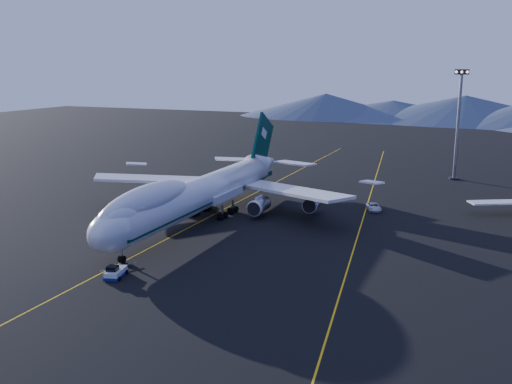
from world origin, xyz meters
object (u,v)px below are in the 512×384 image
at_px(boeing_747, 201,193).
at_px(floodlight_mast, 458,125).
at_px(pushback_tug, 116,273).
at_px(service_van, 374,207).

xyz_separation_m(boeing_747, floodlight_mast, (43.30, 64.47, 9.06)).
relative_size(boeing_747, pushback_tug, 15.62).
relative_size(boeing_747, floodlight_mast, 2.47).
height_order(boeing_747, floodlight_mast, floodlight_mast).
bearing_deg(floodlight_mast, boeing_747, -123.89).
distance_m(boeing_747, service_van, 37.43).
distance_m(pushback_tug, floodlight_mast, 105.69).
xyz_separation_m(service_van, floodlight_mast, (13.30, 42.65, 14.10)).
relative_size(pushback_tug, floodlight_mast, 0.16).
bearing_deg(service_van, boeing_747, -166.83).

